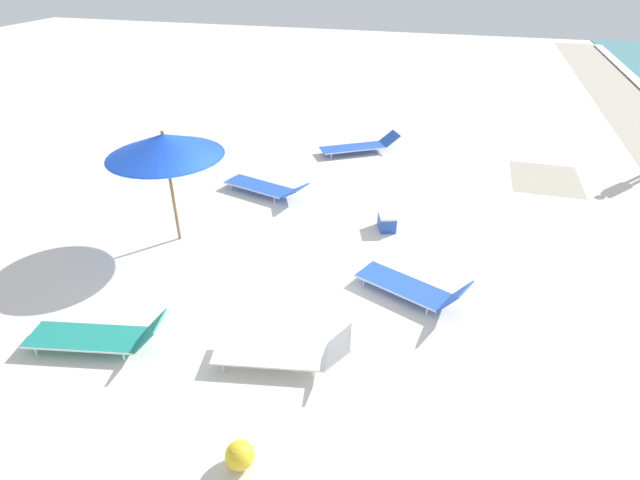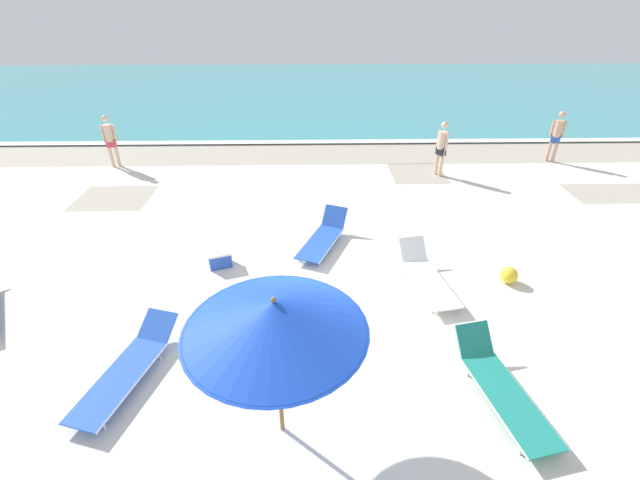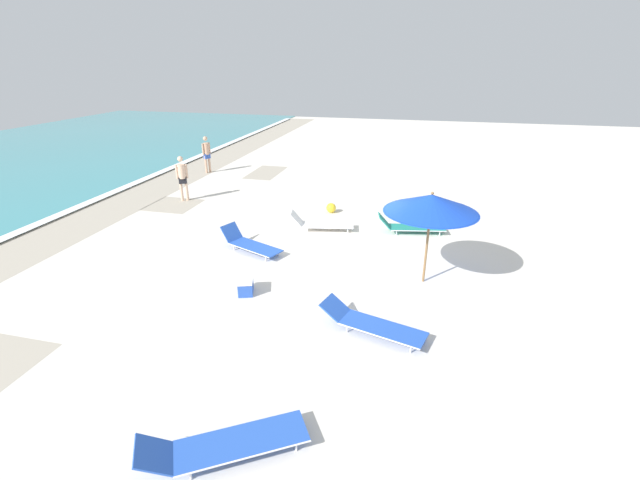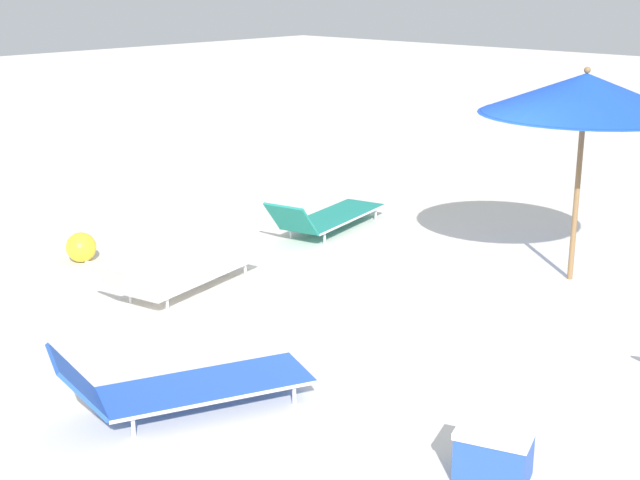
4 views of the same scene
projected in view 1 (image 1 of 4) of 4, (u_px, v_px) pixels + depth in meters
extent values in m
cube|color=silver|center=(258.00, 284.00, 9.27)|extent=(60.00, 60.00, 0.16)
cube|color=#AFA492|center=(545.00, 179.00, 13.19)|extent=(2.11, 1.73, 0.00)
cylinder|color=olive|center=(173.00, 194.00, 10.01)|extent=(0.06, 0.06, 2.07)
cone|color=blue|center=(164.00, 145.00, 9.48)|extent=(2.25, 2.25, 0.43)
cylinder|color=#13359C|center=(166.00, 155.00, 9.58)|extent=(2.18, 2.18, 0.01)
sphere|color=olive|center=(162.00, 132.00, 9.35)|extent=(0.07, 0.07, 0.07)
cube|color=white|center=(270.00, 353.00, 7.37)|extent=(0.90, 1.76, 0.03)
cylinder|color=silver|center=(274.00, 339.00, 7.63)|extent=(0.34, 1.65, 0.03)
cylinder|color=silver|center=(267.00, 368.00, 7.11)|extent=(0.34, 1.65, 0.03)
cube|color=white|center=(339.00, 347.00, 7.18)|extent=(0.64, 0.48, 0.44)
cylinder|color=silver|center=(232.00, 343.00, 7.69)|extent=(0.03, 0.03, 0.16)
cylinder|color=silver|center=(223.00, 367.00, 7.25)|extent=(0.03, 0.03, 0.16)
cylinder|color=silver|center=(316.00, 349.00, 7.59)|extent=(0.03, 0.03, 0.16)
cylinder|color=silver|center=(312.00, 373.00, 7.15)|extent=(0.03, 0.03, 0.16)
cube|color=blue|center=(353.00, 148.00, 14.68)|extent=(1.50, 1.91, 0.03)
cylinder|color=silver|center=(349.00, 144.00, 14.93)|extent=(1.01, 1.62, 0.03)
cylinder|color=silver|center=(356.00, 151.00, 14.44)|extent=(1.01, 1.62, 0.03)
cube|color=blue|center=(390.00, 139.00, 14.88)|extent=(0.73, 0.70, 0.34)
cylinder|color=silver|center=(326.00, 150.00, 14.77)|extent=(0.03, 0.03, 0.16)
cylinder|color=silver|center=(331.00, 156.00, 14.35)|extent=(0.03, 0.03, 0.16)
cylinder|color=silver|center=(373.00, 145.00, 15.11)|extent=(0.03, 0.03, 0.16)
cylinder|color=silver|center=(379.00, 151.00, 14.69)|extent=(0.03, 0.03, 0.16)
cube|color=blue|center=(402.00, 285.00, 8.83)|extent=(1.20, 1.75, 0.03)
cylinder|color=silver|center=(411.00, 277.00, 9.03)|extent=(0.67, 1.53, 0.03)
cylinder|color=silver|center=(393.00, 293.00, 8.63)|extent=(0.67, 1.53, 0.03)
cube|color=blue|center=(455.00, 296.00, 8.18)|extent=(0.67, 0.54, 0.46)
cylinder|color=silver|center=(379.00, 270.00, 9.39)|extent=(0.03, 0.03, 0.16)
cylinder|color=silver|center=(364.00, 283.00, 9.05)|extent=(0.03, 0.03, 0.16)
cylinder|color=silver|center=(441.00, 296.00, 8.70)|extent=(0.03, 0.03, 0.16)
cylinder|color=silver|center=(427.00, 311.00, 8.36)|extent=(0.03, 0.03, 0.16)
cube|color=blue|center=(258.00, 186.00, 12.39)|extent=(1.06, 1.84, 0.03)
cylinder|color=silver|center=(266.00, 182.00, 12.61)|extent=(0.51, 1.68, 0.03)
cylinder|color=silver|center=(251.00, 190.00, 12.17)|extent=(0.51, 1.68, 0.03)
cube|color=blue|center=(295.00, 191.00, 11.81)|extent=(0.69, 0.62, 0.31)
cylinder|color=silver|center=(244.00, 180.00, 12.93)|extent=(0.03, 0.03, 0.16)
cylinder|color=silver|center=(231.00, 187.00, 12.56)|extent=(0.03, 0.03, 0.16)
cylinder|color=silver|center=(287.00, 192.00, 12.31)|extent=(0.03, 0.03, 0.16)
cylinder|color=silver|center=(274.00, 200.00, 11.94)|extent=(0.03, 0.03, 0.16)
cube|color=#1E8475|center=(86.00, 337.00, 7.66)|extent=(0.93, 1.84, 0.03)
cylinder|color=silver|center=(95.00, 324.00, 7.92)|extent=(0.37, 1.73, 0.03)
cylinder|color=silver|center=(76.00, 351.00, 7.41)|extent=(0.37, 1.73, 0.03)
cube|color=#1E8475|center=(151.00, 331.00, 7.49)|extent=(0.64, 0.49, 0.43)
cylinder|color=silver|center=(54.00, 329.00, 7.97)|extent=(0.03, 0.03, 0.16)
cylinder|color=silver|center=(36.00, 351.00, 7.54)|extent=(0.03, 0.03, 0.16)
cylinder|color=silver|center=(137.00, 333.00, 7.88)|extent=(0.03, 0.03, 0.16)
cylinder|color=silver|center=(123.00, 356.00, 7.45)|extent=(0.03, 0.03, 0.16)
sphere|color=yellow|center=(240.00, 455.00, 5.90)|extent=(0.36, 0.36, 0.36)
cube|color=blue|center=(387.00, 222.00, 10.82)|extent=(0.56, 0.48, 0.32)
cube|color=white|center=(387.00, 215.00, 10.73)|extent=(0.59, 0.49, 0.05)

